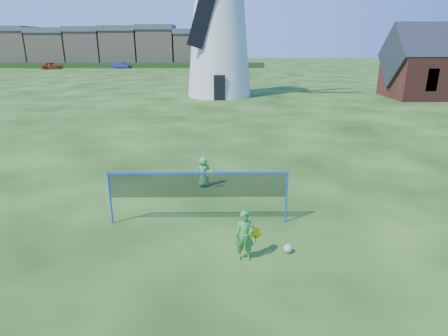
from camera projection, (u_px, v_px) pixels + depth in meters
name	position (u px, v px, depth m)	size (l,w,h in m)	color
ground	(217.00, 222.00, 10.97)	(220.00, 220.00, 0.00)	black
windmill	(219.00, 26.00, 34.19)	(14.46, 5.97, 18.75)	silver
badminton_net	(198.00, 186.00, 10.60)	(5.05, 0.05, 1.55)	blue
player_girl	(245.00, 236.00, 8.92)	(0.65, 0.34, 1.26)	#388A37
player_boy	(204.00, 172.00, 13.53)	(0.67, 0.50, 1.09)	#4C9D52
play_ball	(288.00, 248.00, 9.38)	(0.22, 0.22, 0.22)	green
terraced_houses	(87.00, 46.00, 77.55)	(50.62, 8.40, 8.07)	tan
hedge	(104.00, 65.00, 73.03)	(62.00, 0.80, 1.00)	#193814
car_left	(52.00, 66.00, 69.75)	(1.54, 3.83, 1.31)	maroon
car_right	(121.00, 65.00, 72.53)	(1.23, 3.54, 1.17)	navy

